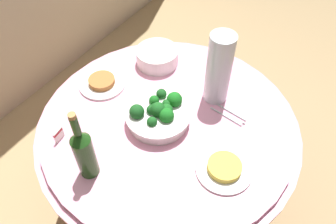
% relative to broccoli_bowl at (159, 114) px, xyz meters
% --- Properties ---
extents(ground_plane, '(6.00, 6.00, 0.00)m').
position_rel_broccoli_bowl_xyz_m(ground_plane, '(0.03, -0.03, -0.79)').
color(ground_plane, tan).
extents(buffet_table, '(1.16, 1.16, 0.74)m').
position_rel_broccoli_bowl_xyz_m(buffet_table, '(0.03, -0.03, -0.41)').
color(buffet_table, maroon).
rests_on(buffet_table, ground_plane).
extents(broccoli_bowl, '(0.28, 0.28, 0.12)m').
position_rel_broccoli_bowl_xyz_m(broccoli_bowl, '(0.00, 0.00, 0.00)').
color(broccoli_bowl, white).
rests_on(broccoli_bowl, buffet_table).
extents(plate_stack, '(0.21, 0.21, 0.08)m').
position_rel_broccoli_bowl_xyz_m(plate_stack, '(0.32, 0.22, -0.01)').
color(plate_stack, white).
rests_on(plate_stack, buffet_table).
extents(wine_bottle, '(0.07, 0.07, 0.34)m').
position_rel_broccoli_bowl_xyz_m(wine_bottle, '(-0.35, 0.08, 0.08)').
color(wine_bottle, '#204D1A').
rests_on(wine_bottle, buffet_table).
extents(decorative_fruit_vase, '(0.11, 0.11, 0.34)m').
position_rel_broccoli_bowl_xyz_m(decorative_fruit_vase, '(0.26, -0.13, 0.12)').
color(decorative_fruit_vase, silver).
rests_on(decorative_fruit_vase, buffet_table).
extents(serving_tongs, '(0.06, 0.17, 0.01)m').
position_rel_broccoli_bowl_xyz_m(serving_tongs, '(0.20, -0.24, -0.04)').
color(serving_tongs, silver).
rests_on(serving_tongs, buffet_table).
extents(food_plate_peanuts, '(0.22, 0.22, 0.04)m').
position_rel_broccoli_bowl_xyz_m(food_plate_peanuts, '(0.04, 0.35, -0.03)').
color(food_plate_peanuts, white).
rests_on(food_plate_peanuts, buffet_table).
extents(food_plate_fried_egg, '(0.22, 0.22, 0.04)m').
position_rel_broccoli_bowl_xyz_m(food_plate_fried_egg, '(-0.07, -0.35, -0.03)').
color(food_plate_fried_egg, white).
rests_on(food_plate_fried_egg, buffet_table).
extents(label_placard_front, '(0.05, 0.01, 0.05)m').
position_rel_broccoli_bowl_xyz_m(label_placard_front, '(-0.30, 0.29, -0.01)').
color(label_placard_front, white).
rests_on(label_placard_front, buffet_table).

